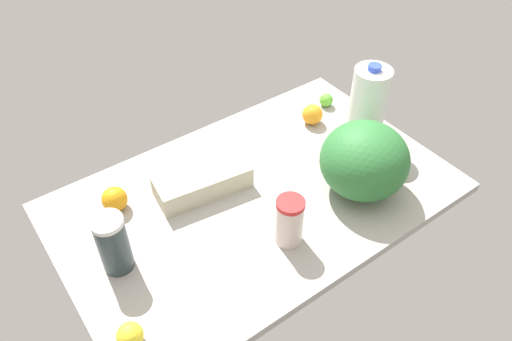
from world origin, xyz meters
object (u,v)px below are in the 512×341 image
at_px(egg_carton, 203,182).
at_px(watermelon, 364,160).
at_px(tumbler_cup, 289,221).
at_px(lime_beside_bowl, 326,100).
at_px(milk_jug, 368,105).
at_px(shaker_bottle, 113,244).
at_px(orange_loose, 312,114).
at_px(lemon_by_jug, 130,335).
at_px(orange_near_front, 115,199).

xyz_separation_m(egg_carton, watermelon, (-0.40, 0.28, 0.08)).
relative_size(tumbler_cup, lime_beside_bowl, 3.03).
distance_m(milk_jug, shaker_bottle, 0.92).
distance_m(watermelon, orange_loose, 0.36).
relative_size(milk_jug, orange_loose, 3.92).
xyz_separation_m(egg_carton, shaker_bottle, (0.33, 0.11, 0.06)).
height_order(milk_jug, lemon_by_jug, milk_jug).
distance_m(lemon_by_jug, orange_near_front, 0.45).
bearing_deg(shaker_bottle, milk_jug, -179.43).
xyz_separation_m(shaker_bottle, tumbler_cup, (-0.42, 0.20, -0.01)).
bearing_deg(shaker_bottle, lime_beside_bowl, -166.65).
height_order(egg_carton, tumbler_cup, tumbler_cup).
bearing_deg(watermelon, milk_jug, -136.74).
bearing_deg(milk_jug, lemon_by_jug, 13.26).
bearing_deg(milk_jug, watermelon, 43.26).
bearing_deg(lime_beside_bowl, shaker_bottle, 13.35).
bearing_deg(tumbler_cup, shaker_bottle, -24.92).
xyz_separation_m(tumbler_cup, lime_beside_bowl, (-0.52, -0.42, -0.05)).
relative_size(watermelon, tumbler_cup, 1.73).
height_order(egg_carton, milk_jug, milk_jug).
distance_m(shaker_bottle, tumbler_cup, 0.47).
height_order(lime_beside_bowl, lemon_by_jug, lemon_by_jug).
distance_m(milk_jug, watermelon, 0.26).
distance_m(egg_carton, lime_beside_bowl, 0.62).
bearing_deg(orange_near_front, watermelon, 150.67).
height_order(tumbler_cup, lemon_by_jug, tumbler_cup).
bearing_deg(tumbler_cup, lemon_by_jug, 3.12).
relative_size(lime_beside_bowl, orange_loose, 0.69).
bearing_deg(lime_beside_bowl, milk_jug, 84.11).
bearing_deg(lemon_by_jug, egg_carton, -140.30).
relative_size(egg_carton, shaker_bottle, 1.60).
bearing_deg(orange_near_front, lime_beside_bowl, -178.36).
bearing_deg(orange_near_front, milk_jug, 167.23).
xyz_separation_m(tumbler_cup, orange_loose, (-0.41, -0.37, -0.04)).
bearing_deg(lime_beside_bowl, egg_carton, 10.45).
height_order(tumbler_cup, lime_beside_bowl, tumbler_cup).
bearing_deg(orange_loose, orange_near_front, -1.90).
relative_size(egg_carton, milk_jug, 1.02).
height_order(watermelon, lime_beside_bowl, watermelon).
bearing_deg(lime_beside_bowl, tumbler_cup, 39.14).
height_order(milk_jug, lime_beside_bowl, milk_jug).
xyz_separation_m(egg_carton, lime_beside_bowl, (-0.61, -0.11, -0.01)).
bearing_deg(egg_carton, lime_beside_bowl, -161.88).
bearing_deg(lime_beside_bowl, orange_loose, 23.90).
bearing_deg(orange_loose, milk_jug, 118.42).
relative_size(egg_carton, lemon_by_jug, 4.58).
height_order(shaker_bottle, watermelon, watermelon).
bearing_deg(milk_jug, orange_near_front, -12.77).
bearing_deg(watermelon, orange_loose, -105.97).
xyz_separation_m(milk_jug, tumbler_cup, (0.50, 0.21, -0.06)).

